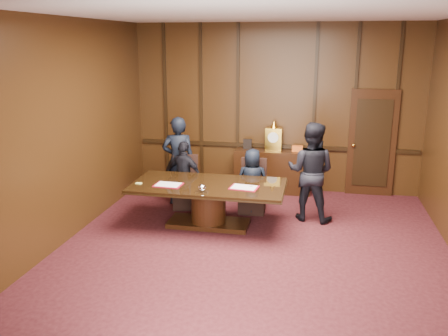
{
  "coord_description": "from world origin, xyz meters",
  "views": [
    {
      "loc": [
        0.88,
        -6.45,
        3.13
      ],
      "look_at": [
        -0.63,
        1.13,
        1.05
      ],
      "focal_mm": 38.0,
      "sensor_mm": 36.0,
      "label": 1
    }
  ],
  "objects_px": {
    "sideboard": "(273,170)",
    "witness_left": "(178,161)",
    "signatory_left": "(185,175)",
    "witness_right": "(311,172)",
    "conference_table": "(208,198)",
    "signatory_right": "(252,181)"
  },
  "relations": [
    {
      "from": "conference_table",
      "to": "signatory_right",
      "type": "xyz_separation_m",
      "value": [
        0.65,
        0.8,
        0.1
      ]
    },
    {
      "from": "signatory_left",
      "to": "witness_left",
      "type": "bearing_deg",
      "value": -35.66
    },
    {
      "from": "witness_left",
      "to": "witness_right",
      "type": "xyz_separation_m",
      "value": [
        2.55,
        -0.38,
        0.02
      ]
    },
    {
      "from": "signatory_left",
      "to": "witness_right",
      "type": "xyz_separation_m",
      "value": [
        2.36,
        -0.12,
        0.23
      ]
    },
    {
      "from": "sideboard",
      "to": "conference_table",
      "type": "bearing_deg",
      "value": -112.64
    },
    {
      "from": "signatory_right",
      "to": "witness_left",
      "type": "height_order",
      "value": "witness_left"
    },
    {
      "from": "signatory_left",
      "to": "signatory_right",
      "type": "bearing_deg",
      "value": -162.3
    },
    {
      "from": "signatory_right",
      "to": "witness_left",
      "type": "relative_size",
      "value": 0.71
    },
    {
      "from": "signatory_right",
      "to": "signatory_left",
      "type": "bearing_deg",
      "value": -5.83
    },
    {
      "from": "witness_left",
      "to": "witness_right",
      "type": "relative_size",
      "value": 0.98
    },
    {
      "from": "conference_table",
      "to": "signatory_right",
      "type": "height_order",
      "value": "signatory_right"
    },
    {
      "from": "signatory_left",
      "to": "witness_left",
      "type": "xyz_separation_m",
      "value": [
        -0.19,
        0.26,
        0.21
      ]
    },
    {
      "from": "witness_right",
      "to": "signatory_right",
      "type": "bearing_deg",
      "value": 6.33
    },
    {
      "from": "signatory_left",
      "to": "witness_right",
      "type": "distance_m",
      "value": 2.37
    },
    {
      "from": "signatory_left",
      "to": "conference_table",
      "type": "bearing_deg",
      "value": 146.79
    },
    {
      "from": "sideboard",
      "to": "conference_table",
      "type": "xyz_separation_m",
      "value": [
        -0.9,
        -2.16,
        0.02
      ]
    },
    {
      "from": "witness_right",
      "to": "signatory_left",
      "type": "bearing_deg",
      "value": 9.99
    },
    {
      "from": "sideboard",
      "to": "witness_left",
      "type": "height_order",
      "value": "witness_left"
    },
    {
      "from": "sideboard",
      "to": "conference_table",
      "type": "height_order",
      "value": "sideboard"
    },
    {
      "from": "witness_left",
      "to": "signatory_left",
      "type": "bearing_deg",
      "value": 114.32
    },
    {
      "from": "conference_table",
      "to": "signatory_left",
      "type": "xyz_separation_m",
      "value": [
        -0.65,
        0.8,
        0.15
      ]
    },
    {
      "from": "signatory_left",
      "to": "witness_left",
      "type": "distance_m",
      "value": 0.39
    }
  ]
}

